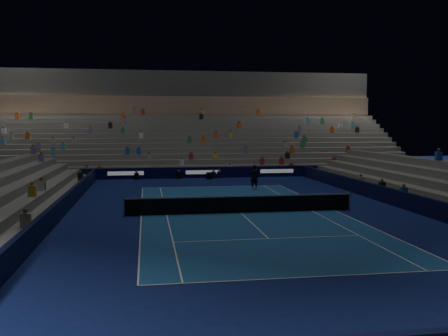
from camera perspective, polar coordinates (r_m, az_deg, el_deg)
name	(u,v)px	position (r m, az deg, el deg)	size (l,w,h in m)	color
ground	(241,213)	(27.86, 1.93, -5.17)	(90.00, 90.00, 0.00)	#0D174F
court_surface	(241,213)	(27.86, 1.93, -5.16)	(10.97, 23.77, 0.01)	navy
sponsor_barrier_far	(203,173)	(45.93, -2.43, -0.52)	(44.00, 0.25, 1.00)	black
sponsor_barrier_east	(403,200)	(31.08, 19.81, -3.47)	(0.25, 37.00, 1.00)	black
sponsor_barrier_west	(60,209)	(27.65, -18.28, -4.44)	(0.25, 37.00, 1.00)	black
grandstand_main	(193,139)	(55.09, -3.56, 3.39)	(44.00, 15.20, 11.20)	slate
tennis_net	(241,204)	(27.77, 1.93, -4.14)	(12.90, 0.10, 1.10)	#B2B2B7
tennis_player	(254,177)	(37.91, 3.47, -1.05)	(0.68, 0.44, 1.85)	black
broadcast_camera	(209,176)	(44.87, -1.69, -0.89)	(0.63, 0.99, 0.61)	black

